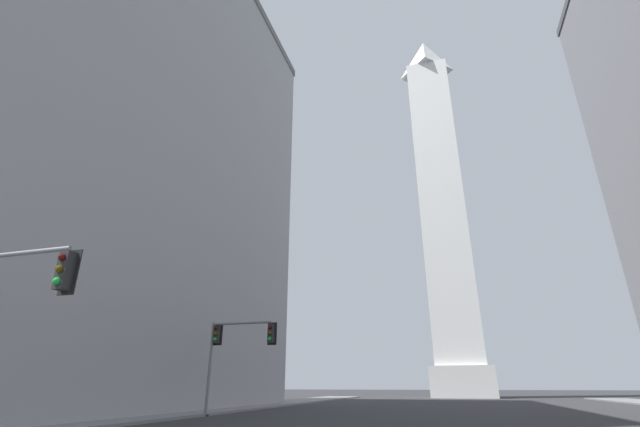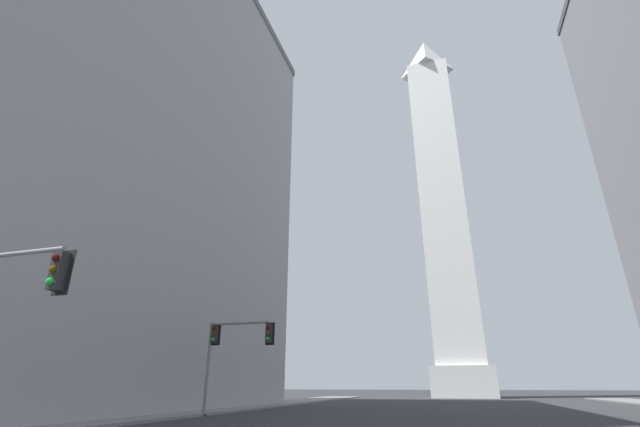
% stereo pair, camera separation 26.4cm
% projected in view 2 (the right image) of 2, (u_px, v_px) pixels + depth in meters
% --- Properties ---
extents(sidewalk_left, '(5.00, 83.57, 0.15)m').
position_uv_depth(sidewalk_left, '(192.00, 412.00, 27.87)').
color(sidewalk_left, slate).
rests_on(sidewalk_left, ground_plane).
extents(building_left, '(23.50, 36.15, 40.61)m').
position_uv_depth(building_left, '(88.00, 150.00, 36.47)').
color(building_left, '#9E9EA0').
rests_on(building_left, ground_plane).
extents(obelisk, '(9.10, 9.10, 67.10)m').
position_uv_depth(obelisk, '(441.00, 196.00, 74.86)').
color(obelisk, silver).
rests_on(obelisk, ground_plane).
extents(traffic_light_mid_left, '(4.41, 0.50, 5.33)m').
position_uv_depth(traffic_light_mid_left, '(231.00, 343.00, 26.04)').
color(traffic_light_mid_left, slate).
rests_on(traffic_light_mid_left, ground_plane).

